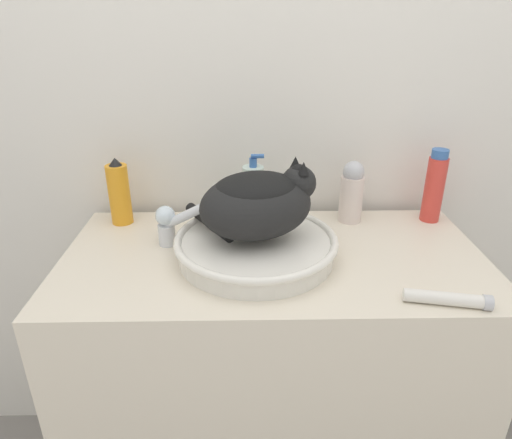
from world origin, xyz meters
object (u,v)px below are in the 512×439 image
at_px(cream_tube, 448,299).
at_px(faucet, 171,222).
at_px(lotion_bottle_white, 352,192).
at_px(cat, 258,201).
at_px(soap_pump_bottle, 253,194).
at_px(spray_bottle_trigger, 119,193).
at_px(shampoo_bottle_tall, 434,187).

bearing_deg(cream_tube, faucet, 155.53).
xyz_separation_m(faucet, lotion_bottle_white, (0.50, 0.15, 0.02)).
bearing_deg(faucet, cat, 1.07).
bearing_deg(lotion_bottle_white, soap_pump_bottle, -180.00).
xyz_separation_m(cat, cream_tube, (0.39, -0.21, -0.14)).
bearing_deg(spray_bottle_trigger, soap_pump_bottle, -0.00).
xyz_separation_m(shampoo_bottle_tall, cream_tube, (-0.12, -0.43, -0.09)).
relative_size(cat, faucet, 2.34).
bearing_deg(faucet, shampoo_bottle_tall, 28.97).
xyz_separation_m(cat, lotion_bottle_white, (0.27, 0.21, -0.06)).
xyz_separation_m(soap_pump_bottle, spray_bottle_trigger, (-0.38, 0.00, 0.00)).
bearing_deg(shampoo_bottle_tall, spray_bottle_trigger, 180.00).
bearing_deg(faucet, cream_tube, -6.76).
height_order(cat, shampoo_bottle_tall, cat).
bearing_deg(shampoo_bottle_tall, cream_tube, -105.43).
height_order(cat, soap_pump_bottle, cat).
relative_size(faucet, soap_pump_bottle, 0.73).
bearing_deg(cat, faucet, 145.36).
distance_m(faucet, cream_tube, 0.68).
bearing_deg(spray_bottle_trigger, lotion_bottle_white, 0.00).
xyz_separation_m(soap_pump_bottle, cream_tube, (0.40, -0.43, -0.07)).
distance_m(lotion_bottle_white, shampoo_bottle_tall, 0.24).
relative_size(faucet, spray_bottle_trigger, 0.76).
relative_size(soap_pump_bottle, spray_bottle_trigger, 1.04).
distance_m(cat, cream_tube, 0.47).
height_order(spray_bottle_trigger, cream_tube, spray_bottle_trigger).
relative_size(shampoo_bottle_tall, spray_bottle_trigger, 1.10).
relative_size(spray_bottle_trigger, cream_tube, 1.09).
bearing_deg(cat, shampoo_bottle_tall, 4.61).
bearing_deg(cat, cream_tube, -46.55).
bearing_deg(lotion_bottle_white, cat, -142.15).
distance_m(lotion_bottle_white, soap_pump_bottle, 0.28).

